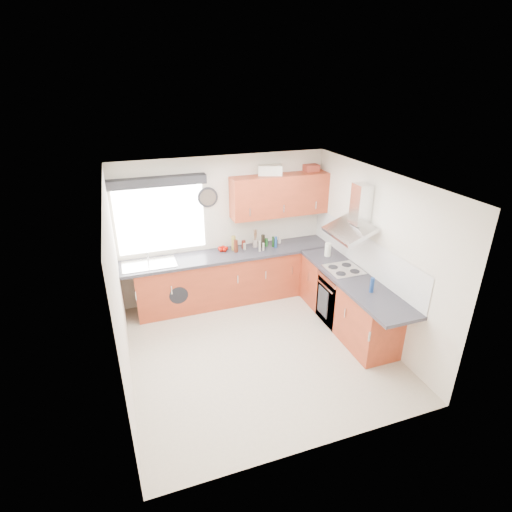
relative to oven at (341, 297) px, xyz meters
name	(u,v)px	position (x,y,z in m)	size (l,w,h in m)	color
ground_plane	(259,349)	(-1.50, -0.30, -0.42)	(3.60, 3.60, 0.00)	beige
ceiling	(260,181)	(-1.50, -0.30, 2.08)	(3.60, 3.60, 0.02)	white
wall_back	(224,229)	(-1.50, 1.50, 0.82)	(3.60, 0.02, 2.50)	silver
wall_front	(323,354)	(-1.50, -2.10, 0.82)	(3.60, 0.02, 2.50)	silver
wall_left	(118,295)	(-3.30, -0.30, 0.82)	(0.02, 3.60, 2.50)	silver
wall_right	(374,255)	(0.30, -0.30, 0.82)	(0.02, 3.60, 2.50)	silver
window	(161,219)	(-2.55, 1.49, 1.12)	(1.40, 0.02, 1.10)	white
window_blind	(157,182)	(-2.55, 1.40, 1.76)	(1.50, 0.18, 0.14)	#242428
splashback	(362,252)	(0.29, 0.00, 0.75)	(0.01, 3.00, 0.54)	white
base_cab_back	(225,279)	(-1.60, 1.21, 0.01)	(3.00, 0.58, 0.86)	maroon
base_cab_corner	(308,266)	(0.00, 1.20, 0.01)	(0.60, 0.60, 0.86)	maroon
base_cab_right	(346,301)	(0.01, -0.15, 0.01)	(0.58, 2.10, 0.86)	maroon
worktop_back	(229,255)	(-1.50, 1.20, 0.46)	(3.60, 0.62, 0.05)	#2A2931
worktop_right	(354,280)	(0.00, -0.30, 0.46)	(0.62, 2.42, 0.05)	#2A2931
sink	(149,262)	(-2.83, 1.20, 0.52)	(0.84, 0.46, 0.10)	silver
oven	(341,297)	(0.00, 0.00, 0.00)	(0.56, 0.58, 0.85)	black
hob_plate	(344,270)	(0.00, 0.00, 0.49)	(0.52, 0.52, 0.01)	silver
extractor_hood	(355,217)	(0.10, 0.00, 1.34)	(0.52, 0.78, 0.66)	silver
upper_cabinets	(280,195)	(-0.55, 1.32, 1.38)	(1.70, 0.35, 0.70)	maroon
washing_machine	(176,287)	(-2.44, 1.22, 0.00)	(0.57, 0.55, 0.84)	white
wall_clock	(208,198)	(-1.76, 1.46, 1.41)	(0.34, 0.34, 0.04)	#242428
casserole	(270,169)	(-0.70, 1.42, 1.81)	(0.39, 0.28, 0.16)	white
storage_box	(311,168)	(0.06, 1.42, 1.78)	(0.25, 0.21, 0.11)	#AA3E2C
utensil_pot	(255,243)	(-0.99, 1.33, 0.55)	(0.09, 0.09, 0.13)	gray
kitchen_roll	(328,250)	(0.02, 0.56, 0.60)	(0.10, 0.10, 0.23)	white
tomato_cluster	(223,249)	(-1.58, 1.35, 0.52)	(0.15, 0.15, 0.07)	#AB0B01
jar_0	(266,242)	(-0.80, 1.29, 0.56)	(0.06, 0.06, 0.14)	#1E541F
jar_1	(260,246)	(-0.99, 1.10, 0.58)	(0.04, 0.04, 0.19)	#AEA895
jar_2	(236,246)	(-1.38, 1.22, 0.59)	(0.07, 0.07, 0.22)	#531F11
jar_3	(279,240)	(-0.53, 1.34, 0.55)	(0.06, 0.06, 0.13)	#BEB2A2
jar_4	(245,247)	(-1.21, 1.27, 0.54)	(0.05, 0.05, 0.11)	#A39C8B
jar_5	(275,241)	(-0.62, 1.34, 0.53)	(0.06, 0.06, 0.09)	black
jar_6	(244,244)	(-1.20, 1.35, 0.55)	(0.07, 0.07, 0.13)	maroon
jar_7	(234,243)	(-1.39, 1.32, 0.61)	(0.07, 0.07, 0.25)	olive
jar_8	(273,242)	(-0.69, 1.22, 0.58)	(0.04, 0.04, 0.19)	#143914
jar_9	(276,242)	(-0.67, 1.17, 0.59)	(0.04, 0.04, 0.20)	navy
jar_10	(263,241)	(-0.88, 1.25, 0.60)	(0.07, 0.07, 0.23)	black
jar_11	(263,247)	(-0.91, 1.12, 0.55)	(0.04, 0.04, 0.13)	#B9AF9D
bottle_0	(372,285)	(0.00, -0.73, 0.59)	(0.06, 0.06, 0.22)	navy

